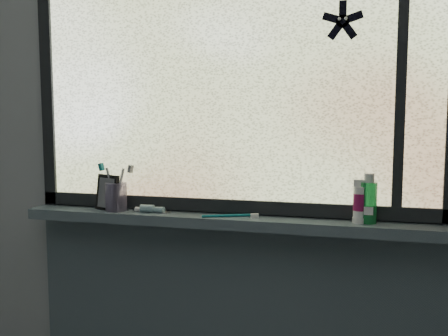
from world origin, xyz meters
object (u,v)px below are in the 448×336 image
object	(u,v)px
cream_tube	(360,200)
mouthwash_bottle	(369,198)
vanity_mirror	(107,192)
toothbrush_cup	(116,197)

from	to	relation	value
cream_tube	mouthwash_bottle	bearing A→B (deg)	12.30
mouthwash_bottle	cream_tube	size ratio (longest dim) A/B	1.32
cream_tube	vanity_mirror	bearing A→B (deg)	-179.76
vanity_mirror	mouthwash_bottle	world-z (taller)	mouthwash_bottle
mouthwash_bottle	toothbrush_cup	bearing A→B (deg)	-179.25
toothbrush_cup	mouthwash_bottle	bearing A→B (deg)	0.75
mouthwash_bottle	vanity_mirror	bearing A→B (deg)	-179.39
mouthwash_bottle	cream_tube	bearing A→B (deg)	-167.70
mouthwash_bottle	cream_tube	world-z (taller)	mouthwash_bottle
vanity_mirror	mouthwash_bottle	distance (m)	1.00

